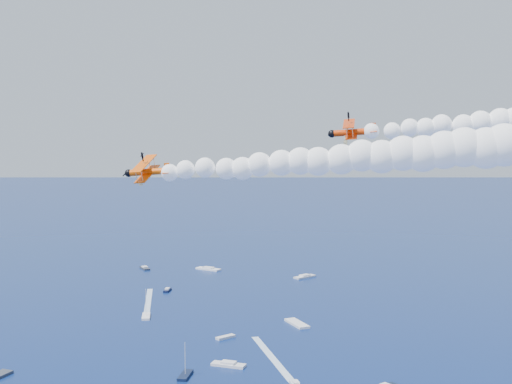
% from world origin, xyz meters
% --- Properties ---
extents(biplane_lead, '(9.44, 10.73, 6.94)m').
position_xyz_m(biplane_lead, '(22.60, 34.97, 59.29)').
color(biplane_lead, red).
extents(biplane_trail, '(8.40, 9.93, 6.99)m').
position_xyz_m(biplane_trail, '(-0.32, 13.33, 53.74)').
color(biplane_trail, '#FD5605').
extents(smoke_trail_trail, '(73.34, 38.20, 12.40)m').
position_xyz_m(smoke_trail_trail, '(34.18, 21.72, 56.49)').
color(smoke_trail_trail, white).
extents(spectator_boats, '(231.26, 186.75, 0.70)m').
position_xyz_m(spectator_boats, '(-10.81, 102.17, 0.35)').
color(spectator_boats, white).
rests_on(spectator_boats, ground).
extents(boat_wakes, '(88.30, 156.49, 0.04)m').
position_xyz_m(boat_wakes, '(-57.01, 81.08, 0.03)').
color(boat_wakes, white).
rests_on(boat_wakes, ground).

